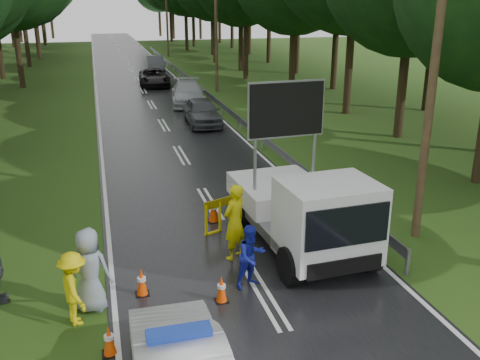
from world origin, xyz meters
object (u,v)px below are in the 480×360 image
object	(u,v)px
barrier	(239,202)
queue_car_fourth	(155,64)
civilian	(251,256)
queue_car_third	(154,77)
queue_car_second	(188,93)
work_truck	(305,210)
queue_car_first	(202,112)
officer	(235,222)

from	to	relation	value
barrier	queue_car_fourth	xyz separation A→B (m)	(1.68, 36.57, -0.06)
civilian	queue_car_third	world-z (taller)	civilian
civilian	queue_car_fourth	distance (m)	40.13
queue_car_second	queue_car_third	world-z (taller)	queue_car_second
work_truck	queue_car_second	xyz separation A→B (m)	(0.58, 21.66, -0.45)
barrier	queue_car_third	world-z (taller)	queue_car_third
queue_car_first	queue_car_second	distance (m)	6.01
officer	civilian	bearing A→B (deg)	55.98
queue_car_first	queue_car_second	bearing A→B (deg)	88.87
barrier	queue_car_first	size ratio (longest dim) A/B	0.55
work_truck	queue_car_second	size ratio (longest dim) A/B	1.11
officer	queue_car_fourth	size ratio (longest dim) A/B	0.47
officer	civilian	size ratio (longest dim) A/B	1.32
barrier	queue_car_third	xyz separation A→B (m)	(0.60, 27.90, -0.11)
barrier	queue_car_fourth	size ratio (longest dim) A/B	0.53
queue_car_third	queue_car_fourth	size ratio (longest dim) A/B	1.10
queue_car_second	queue_car_fourth	xyz separation A→B (m)	(-0.14, 16.95, -0.01)
civilian	queue_car_second	xyz separation A→B (m)	(2.47, 23.11, -0.04)
civilian	queue_car_fourth	xyz separation A→B (m)	(2.32, 40.06, -0.06)
officer	queue_car_second	xyz separation A→B (m)	(2.49, 21.62, -0.29)
queue_car_second	barrier	bearing A→B (deg)	-87.72
queue_car_third	queue_car_first	bearing A→B (deg)	-83.46
queue_car_second	queue_car_third	xyz separation A→B (m)	(-1.22, 8.29, -0.07)
work_truck	civilian	xyz separation A→B (m)	(-1.89, -1.45, -0.40)
queue_car_second	queue_car_third	bearing A→B (deg)	105.98
civilian	queue_car_third	distance (m)	31.43
work_truck	officer	size ratio (longest dim) A/B	2.72
queue_car_second	queue_car_fourth	size ratio (longest dim) A/B	1.16
officer	work_truck	bearing A→B (deg)	143.99
barrier	queue_car_first	bearing A→B (deg)	60.92
civilian	queue_car_first	world-z (taller)	civilian
barrier	queue_car_second	bearing A→B (deg)	62.17
barrier	civilian	distance (m)	3.56
barrier	officer	world-z (taller)	officer
work_truck	queue_car_fourth	bearing A→B (deg)	85.92
officer	queue_car_first	size ratio (longest dim) A/B	0.49
civilian	queue_car_second	distance (m)	23.25
barrier	civilian	world-z (taller)	civilian
queue_car_fourth	work_truck	bearing A→B (deg)	-87.28
queue_car_first	civilian	bearing A→B (deg)	-96.05
officer	civilian	xyz separation A→B (m)	(0.02, -1.50, -0.25)
work_truck	civilian	distance (m)	2.42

